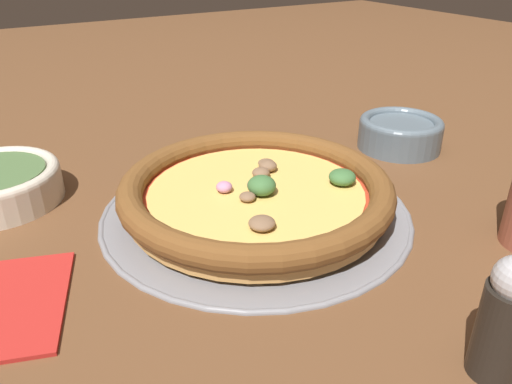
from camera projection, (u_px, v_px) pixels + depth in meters
name	position (u px, v px, depth m)	size (l,w,h in m)	color
ground_plane	(256.00, 212.00, 0.57)	(3.00, 3.00, 0.00)	brown
pizza_tray	(256.00, 209.00, 0.57)	(0.35, 0.35, 0.01)	gray
pizza	(256.00, 191.00, 0.56)	(0.31, 0.31, 0.04)	tan
bowl_near	(400.00, 132.00, 0.73)	(0.12, 0.12, 0.05)	slate
napkin	(6.00, 303.00, 0.43)	(0.16, 0.14, 0.01)	#B2231E
pepper_shaker	(506.00, 319.00, 0.34)	(0.04, 0.04, 0.10)	black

